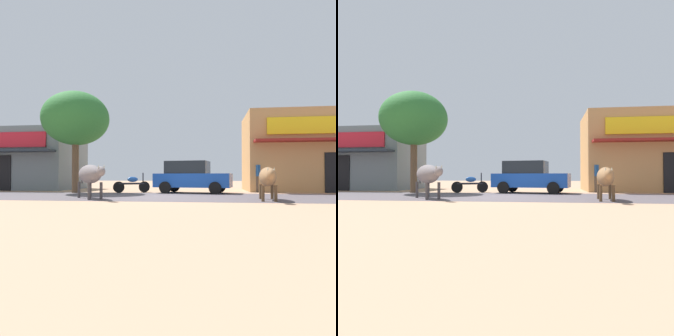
% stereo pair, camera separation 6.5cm
% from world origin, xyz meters
% --- Properties ---
extents(ground, '(80.00, 80.00, 0.00)m').
position_xyz_m(ground, '(0.00, 0.00, 0.00)').
color(ground, tan).
extents(asphalt_road, '(72.00, 5.35, 0.00)m').
position_xyz_m(asphalt_road, '(0.00, 0.00, 0.00)').
color(asphalt_road, '#554D53').
rests_on(asphalt_road, ground).
extents(storefront_left_cafe, '(7.67, 5.33, 3.87)m').
position_xyz_m(storefront_left_cafe, '(-10.66, 6.23, 1.94)').
color(storefront_left_cafe, slate).
rests_on(storefront_left_cafe, ground).
extents(storefront_right_club, '(8.80, 5.33, 4.53)m').
position_xyz_m(storefront_right_club, '(8.42, 6.24, 2.27)').
color(storefront_right_club, tan).
rests_on(storefront_right_club, ground).
extents(roadside_tree, '(3.51, 3.51, 5.31)m').
position_xyz_m(roadside_tree, '(-5.11, 2.47, 3.88)').
color(roadside_tree, brown).
rests_on(roadside_tree, ground).
extents(parked_hatchback_car, '(4.07, 2.31, 1.64)m').
position_xyz_m(parked_hatchback_car, '(0.95, 3.01, 0.84)').
color(parked_hatchback_car, '#1846A5').
rests_on(parked_hatchback_car, ground).
extents(parked_motorcycle, '(1.79, 0.90, 1.04)m').
position_xyz_m(parked_motorcycle, '(-2.16, 2.90, 0.46)').
color(parked_motorcycle, black).
rests_on(parked_motorcycle, ground).
extents(cow_near_brown, '(1.98, 2.31, 1.32)m').
position_xyz_m(cow_near_brown, '(-2.70, -1.60, 0.94)').
color(cow_near_brown, slate).
rests_on(cow_near_brown, ground).
extents(cow_far_dark, '(0.77, 2.51, 1.20)m').
position_xyz_m(cow_far_dark, '(3.96, -1.58, 0.84)').
color(cow_far_dark, olive).
rests_on(cow_far_dark, ground).
extents(pedestrian_by_shop, '(0.46, 0.61, 1.70)m').
position_xyz_m(pedestrian_by_shop, '(4.39, 4.16, 1.00)').
color(pedestrian_by_shop, brown).
rests_on(pedestrian_by_shop, ground).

